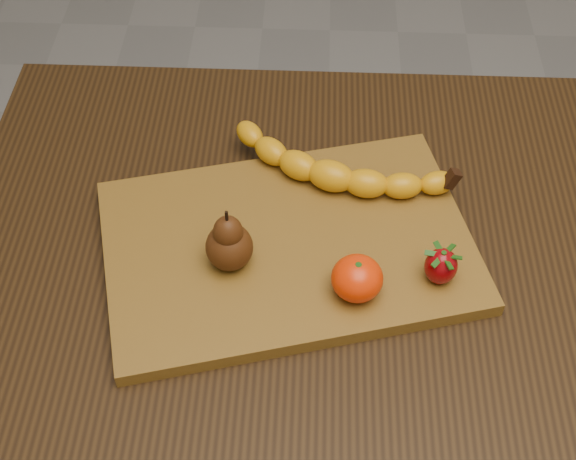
{
  "coord_description": "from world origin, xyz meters",
  "views": [
    {
      "loc": [
        -0.04,
        -0.65,
        1.54
      ],
      "look_at": [
        -0.07,
        -0.01,
        0.8
      ],
      "focal_mm": 50.0,
      "sensor_mm": 36.0,
      "label": 1
    }
  ],
  "objects_px": {
    "mandarin": "(357,278)",
    "cutting_board": "(288,246)",
    "pear": "(229,238)",
    "table": "(340,292)"
  },
  "relations": [
    {
      "from": "table",
      "to": "mandarin",
      "type": "bearing_deg",
      "value": -81.9
    },
    {
      "from": "cutting_board",
      "to": "pear",
      "type": "xyz_separation_m",
      "value": [
        -0.07,
        -0.04,
        0.05
      ]
    },
    {
      "from": "cutting_board",
      "to": "mandarin",
      "type": "relative_size",
      "value": 7.43
    },
    {
      "from": "table",
      "to": "pear",
      "type": "xyz_separation_m",
      "value": [
        -0.14,
        -0.05,
        0.16
      ]
    },
    {
      "from": "cutting_board",
      "to": "mandarin",
      "type": "bearing_deg",
      "value": -56.83
    },
    {
      "from": "table",
      "to": "pear",
      "type": "bearing_deg",
      "value": -161.41
    },
    {
      "from": "mandarin",
      "to": "cutting_board",
      "type": "bearing_deg",
      "value": 137.89
    },
    {
      "from": "mandarin",
      "to": "pear",
      "type": "bearing_deg",
      "value": 165.77
    },
    {
      "from": "table",
      "to": "cutting_board",
      "type": "bearing_deg",
      "value": -171.86
    },
    {
      "from": "pear",
      "to": "mandarin",
      "type": "height_order",
      "value": "pear"
    }
  ]
}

